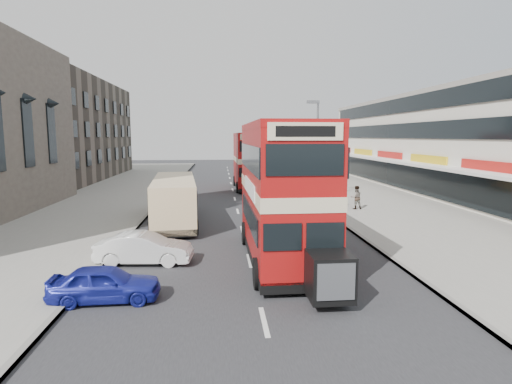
# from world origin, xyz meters

# --- Properties ---
(ground) EXTENTS (160.00, 160.00, 0.00)m
(ground) POSITION_xyz_m (0.00, 0.00, 0.00)
(ground) COLOR #28282B
(ground) RESTS_ON ground
(road_surface) EXTENTS (12.00, 90.00, 0.01)m
(road_surface) POSITION_xyz_m (0.00, 20.00, 0.01)
(road_surface) COLOR #28282B
(road_surface) RESTS_ON ground
(pavement_right) EXTENTS (12.00, 90.00, 0.15)m
(pavement_right) POSITION_xyz_m (12.00, 20.00, 0.07)
(pavement_right) COLOR gray
(pavement_right) RESTS_ON ground
(pavement_left) EXTENTS (12.00, 90.00, 0.15)m
(pavement_left) POSITION_xyz_m (-12.00, 20.00, 0.07)
(pavement_left) COLOR gray
(pavement_left) RESTS_ON ground
(kerb_left) EXTENTS (0.20, 90.00, 0.16)m
(kerb_left) POSITION_xyz_m (-6.10, 20.00, 0.07)
(kerb_left) COLOR gray
(kerb_left) RESTS_ON ground
(kerb_right) EXTENTS (0.20, 90.00, 0.16)m
(kerb_right) POSITION_xyz_m (6.10, 20.00, 0.07)
(kerb_right) COLOR gray
(kerb_right) RESTS_ON ground
(brick_terrace) EXTENTS (14.00, 28.00, 12.00)m
(brick_terrace) POSITION_xyz_m (-22.00, 38.00, 6.00)
(brick_terrace) COLOR #66594C
(brick_terrace) RESTS_ON ground
(commercial_row) EXTENTS (9.90, 46.20, 9.30)m
(commercial_row) POSITION_xyz_m (19.95, 22.00, 4.70)
(commercial_row) COLOR beige
(commercial_row) RESTS_ON ground
(street_lamp) EXTENTS (1.00, 0.20, 8.12)m
(street_lamp) POSITION_xyz_m (6.52, 18.00, 4.78)
(street_lamp) COLOR slate
(street_lamp) RESTS_ON ground
(bus_main) EXTENTS (2.94, 10.30, 5.67)m
(bus_main) POSITION_xyz_m (1.40, 1.93, 2.98)
(bus_main) COLOR black
(bus_main) RESTS_ON ground
(bus_second) EXTENTS (2.84, 9.88, 5.43)m
(bus_second) POSITION_xyz_m (1.70, 26.82, 2.86)
(bus_second) COLOR black
(bus_second) RESTS_ON ground
(coach) EXTENTS (3.27, 9.82, 2.55)m
(coach) POSITION_xyz_m (-4.04, 10.48, 1.51)
(coach) COLOR black
(coach) RESTS_ON ground
(car_left_near) EXTENTS (3.54, 1.51, 1.19)m
(car_left_near) POSITION_xyz_m (-4.97, -2.03, 0.60)
(car_left_near) COLOR #1B2296
(car_left_near) RESTS_ON ground
(car_left_front) EXTENTS (4.06, 1.69, 1.30)m
(car_left_front) POSITION_xyz_m (-4.42, 2.00, 0.65)
(car_left_front) COLOR white
(car_left_front) RESTS_ON ground
(car_right_a) EXTENTS (4.95, 2.04, 1.43)m
(car_right_a) POSITION_xyz_m (5.12, 14.96, 0.72)
(car_right_a) COLOR maroon
(car_right_a) RESTS_ON ground
(car_right_b) EXTENTS (4.76, 2.63, 1.26)m
(car_right_b) POSITION_xyz_m (4.57, 22.17, 0.63)
(car_right_b) COLOR orange
(car_right_b) RESTS_ON ground
(pedestrian_near) EXTENTS (0.62, 0.42, 1.69)m
(pedestrian_near) POSITION_xyz_m (8.41, 13.42, 0.99)
(pedestrian_near) COLOR gray
(pedestrian_near) RESTS_ON pavement_right
(cyclist) EXTENTS (0.64, 1.65, 2.09)m
(cyclist) POSITION_xyz_m (4.62, 17.19, 0.72)
(cyclist) COLOR gray
(cyclist) RESTS_ON ground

